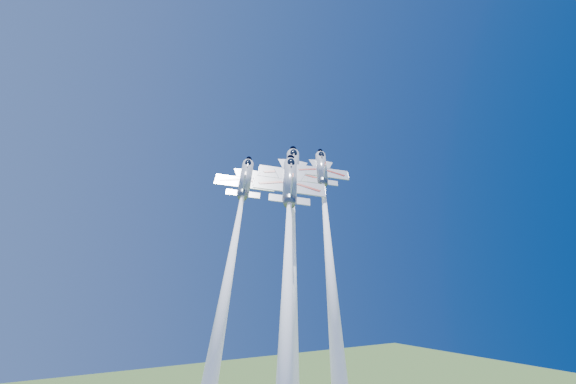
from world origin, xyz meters
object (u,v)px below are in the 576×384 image
jet_left (234,243)px  jet_slot (288,255)px  jet_lead (292,227)px  jet_right (327,228)px

jet_left → jet_slot: (2.78, -7.65, -1.46)m
jet_lead → jet_right: (0.12, -7.82, -0.39)m
jet_lead → jet_slot: (-8.94, -12.52, -3.80)m
jet_lead → jet_left: jet_lead is taller
jet_slot → jet_lead: bearing=84.6°
jet_right → jet_slot: (-9.06, -4.70, -3.41)m
jet_right → jet_lead: bearing=120.9°
jet_lead → jet_right: 7.83m
jet_left → jet_lead: bearing=52.7°
jet_lead → jet_right: size_ratio=1.11×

